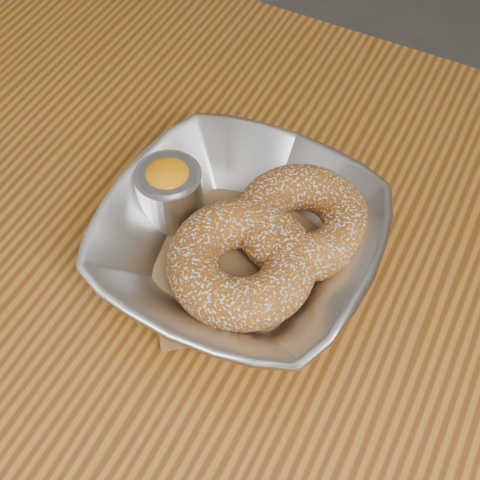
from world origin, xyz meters
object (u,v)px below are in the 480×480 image
at_px(donut_back, 302,221).
at_px(serving_bowl, 240,243).
at_px(ramekin, 170,190).
at_px(table, 199,391).
at_px(donut_front, 241,263).

bearing_deg(donut_back, serving_bowl, -131.36).
height_order(donut_back, ramekin, ramekin).
relative_size(table, serving_bowl, 5.59).
bearing_deg(table, serving_bowl, 90.27).
height_order(donut_back, donut_front, donut_front).
distance_m(serving_bowl, ramekin, 0.07).
xyz_separation_m(serving_bowl, donut_front, (0.01, -0.02, 0.00)).
distance_m(donut_front, ramekin, 0.09).
height_order(serving_bowl, donut_back, serving_bowl).
xyz_separation_m(donut_back, ramekin, (-0.11, -0.03, 0.01)).
bearing_deg(ramekin, table, -52.28).
bearing_deg(donut_front, serving_bowl, 120.09).
xyz_separation_m(serving_bowl, donut_back, (0.04, 0.04, 0.00)).
bearing_deg(ramekin, donut_front, -21.68).
distance_m(table, donut_back, 0.18).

